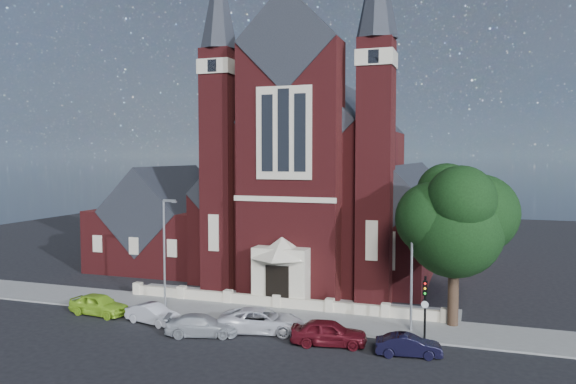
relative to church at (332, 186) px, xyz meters
The scene contains 16 objects.
ground 11.40m from the church, 90.00° to the right, with size 120.00×120.00×0.00m, color black.
pavement_strip 20.18m from the church, 90.00° to the right, with size 60.00×5.00×0.12m, color slate.
forecourt_paving 16.60m from the church, 90.00° to the right, with size 26.00×3.00×0.14m, color slate.
forecourt_wall 18.37m from the church, 90.00° to the right, with size 24.00×0.40×0.90m, color beige.
church is the anchor object (origin of this frame).
parish_hall 17.26m from the church, 162.84° to the right, with size 12.00×12.20×10.24m.
street_tree 21.38m from the church, 53.83° to the right, with size 6.40×6.60×10.70m.
street_lamp_left 20.84m from the church, 112.66° to the right, with size 1.16×0.22×8.09m.
street_lamp_right 21.76m from the church, 61.96° to the right, with size 1.16×0.22×8.09m.
traffic_signal 23.94m from the church, 61.80° to the right, with size 0.28×0.42×4.00m.
car_lime_van 26.00m from the church, 117.25° to the right, with size 1.79×4.45×1.52m, color #9BD22A.
car_silver_a 24.83m from the church, 106.36° to the right, with size 1.38×3.96×1.31m, color #B8BAC1.
car_silver_b 25.20m from the church, 95.62° to the right, with size 1.85×4.56×1.32m, color #9FA3A6.
car_white_suv 23.31m from the church, 87.55° to the right, with size 2.52×5.47×1.52m, color white.
car_dark_red 24.91m from the church, 76.25° to the right, with size 1.83×4.54×1.55m, color #540E16.
car_navy 26.71m from the church, 66.11° to the right, with size 1.29×3.71×1.22m, color black.
Camera 1 is at (13.87, -31.99, 11.31)m, focal length 35.00 mm.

